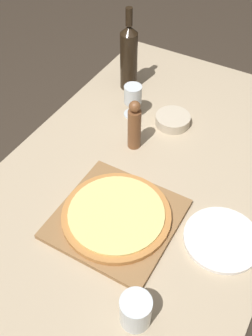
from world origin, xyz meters
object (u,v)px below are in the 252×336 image
(wine_bottle, at_px, (129,57))
(small_bowl, at_px, (173,120))
(pepper_mill, at_px, (134,126))
(wine_glass, at_px, (133,96))
(pizza, at_px, (116,215))

(wine_bottle, xyz_separation_m, small_bowl, (0.28, -0.14, -0.13))
(wine_bottle, relative_size, pepper_mill, 1.74)
(wine_glass, bearing_deg, pizza, -66.37)
(wine_bottle, bearing_deg, wine_glass, -55.67)
(pizza, xyz_separation_m, wine_glass, (-0.22, 0.49, 0.07))
(pizza, relative_size, wine_glass, 2.51)
(wine_bottle, relative_size, small_bowl, 2.60)
(wine_glass, height_order, small_bowl, wine_glass)
(wine_bottle, height_order, small_bowl, wine_bottle)
(wine_glass, bearing_deg, pepper_mill, -59.26)
(small_bowl, bearing_deg, pizza, -84.83)
(pizza, height_order, small_bowl, pizza)
(pizza, relative_size, small_bowl, 2.51)
(wine_glass, bearing_deg, wine_bottle, 124.33)
(pizza, height_order, wine_bottle, wine_bottle)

